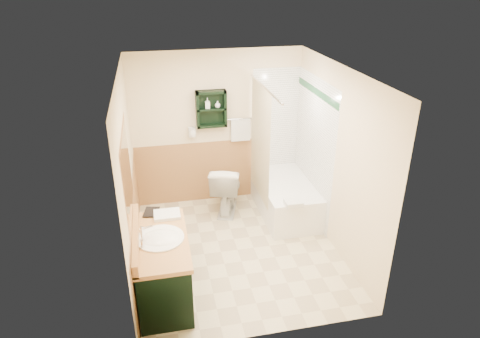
% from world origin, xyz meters
% --- Properties ---
extents(floor, '(3.00, 3.00, 0.00)m').
position_xyz_m(floor, '(0.00, 0.00, 0.00)').
color(floor, beige).
rests_on(floor, ground).
extents(back_wall, '(2.60, 0.04, 2.40)m').
position_xyz_m(back_wall, '(0.00, 1.52, 1.20)').
color(back_wall, '#FFEAC7').
rests_on(back_wall, ground).
extents(left_wall, '(0.04, 3.00, 2.40)m').
position_xyz_m(left_wall, '(-1.32, 0.00, 1.20)').
color(left_wall, '#FFEAC7').
rests_on(left_wall, ground).
extents(right_wall, '(0.04, 3.00, 2.40)m').
position_xyz_m(right_wall, '(1.32, 0.00, 1.20)').
color(right_wall, '#FFEAC7').
rests_on(right_wall, ground).
extents(ceiling, '(2.60, 3.00, 0.04)m').
position_xyz_m(ceiling, '(0.00, 0.00, 2.42)').
color(ceiling, white).
rests_on(ceiling, back_wall).
extents(wainscot_left, '(2.98, 2.98, 1.00)m').
position_xyz_m(wainscot_left, '(-1.29, 0.00, 0.50)').
color(wainscot_left, '#B8814A').
rests_on(wainscot_left, left_wall).
extents(wainscot_back, '(2.58, 2.58, 1.00)m').
position_xyz_m(wainscot_back, '(0.00, 1.49, 0.50)').
color(wainscot_back, '#B8814A').
rests_on(wainscot_back, back_wall).
extents(mirror_frame, '(1.30, 1.30, 1.00)m').
position_xyz_m(mirror_frame, '(-1.27, -0.55, 1.50)').
color(mirror_frame, brown).
rests_on(mirror_frame, left_wall).
extents(mirror_glass, '(1.20, 1.20, 0.90)m').
position_xyz_m(mirror_glass, '(-1.27, -0.55, 1.50)').
color(mirror_glass, white).
rests_on(mirror_glass, left_wall).
extents(tile_right, '(1.50, 1.50, 2.10)m').
position_xyz_m(tile_right, '(1.28, 0.75, 1.05)').
color(tile_right, white).
rests_on(tile_right, right_wall).
extents(tile_back, '(0.95, 0.95, 2.10)m').
position_xyz_m(tile_back, '(1.03, 1.48, 1.05)').
color(tile_back, white).
rests_on(tile_back, back_wall).
extents(tile_accent, '(1.50, 1.50, 0.10)m').
position_xyz_m(tile_accent, '(1.27, 0.75, 1.90)').
color(tile_accent, '#134524').
rests_on(tile_accent, right_wall).
extents(wall_shelf, '(0.45, 0.15, 0.55)m').
position_xyz_m(wall_shelf, '(-0.10, 1.41, 1.55)').
color(wall_shelf, black).
rests_on(wall_shelf, back_wall).
extents(hair_dryer, '(0.10, 0.24, 0.18)m').
position_xyz_m(hair_dryer, '(-0.40, 1.43, 1.20)').
color(hair_dryer, silver).
rests_on(hair_dryer, back_wall).
extents(towel_bar, '(0.40, 0.06, 0.40)m').
position_xyz_m(towel_bar, '(0.35, 1.45, 1.35)').
color(towel_bar, silver).
rests_on(towel_bar, back_wall).
extents(curtain_rod, '(0.03, 1.60, 0.03)m').
position_xyz_m(curtain_rod, '(0.53, 0.75, 2.00)').
color(curtain_rod, silver).
rests_on(curtain_rod, back_wall).
extents(shower_curtain, '(1.05, 1.05, 1.70)m').
position_xyz_m(shower_curtain, '(0.53, 0.92, 1.15)').
color(shower_curtain, '#C0B491').
rests_on(shower_curtain, curtain_rod).
extents(vanity, '(0.59, 1.22, 0.77)m').
position_xyz_m(vanity, '(-0.99, -0.68, 0.39)').
color(vanity, black).
rests_on(vanity, ground).
extents(bathtub, '(0.78, 1.50, 0.52)m').
position_xyz_m(bathtub, '(0.93, 0.85, 0.26)').
color(bathtub, white).
rests_on(bathtub, ground).
extents(toilet, '(0.65, 0.88, 0.77)m').
position_xyz_m(toilet, '(0.05, 1.07, 0.38)').
color(toilet, white).
rests_on(toilet, ground).
extents(counter_towel, '(0.31, 0.24, 0.04)m').
position_xyz_m(counter_towel, '(-0.89, -0.22, 0.79)').
color(counter_towel, silver).
rests_on(counter_towel, vanity).
extents(vanity_book, '(0.17, 0.06, 0.23)m').
position_xyz_m(vanity_book, '(-1.16, -0.09, 0.89)').
color(vanity_book, black).
rests_on(vanity_book, vanity).
extents(tub_towel, '(0.23, 0.19, 0.07)m').
position_xyz_m(tub_towel, '(0.80, 0.13, 0.56)').
color(tub_towel, silver).
rests_on(tub_towel, bathtub).
extents(soap_bottle_a, '(0.08, 0.16, 0.07)m').
position_xyz_m(soap_bottle_a, '(-0.15, 1.40, 1.60)').
color(soap_bottle_a, white).
rests_on(soap_bottle_a, wall_shelf).
extents(soap_bottle_b, '(0.08, 0.11, 0.08)m').
position_xyz_m(soap_bottle_b, '(-0.00, 1.40, 1.61)').
color(soap_bottle_b, white).
rests_on(soap_bottle_b, wall_shelf).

